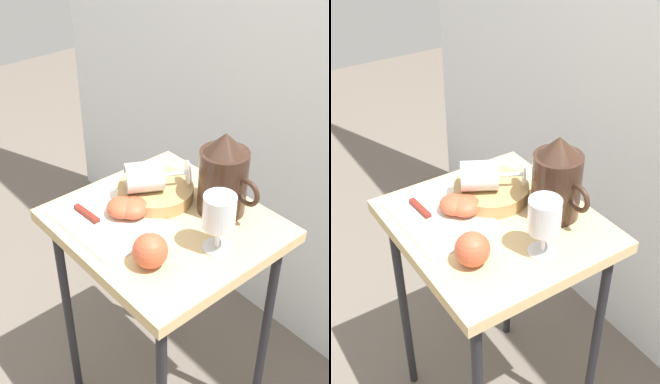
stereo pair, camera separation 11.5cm
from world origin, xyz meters
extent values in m
cube|color=white|center=(0.00, 0.52, 1.06)|extent=(2.40, 0.03, 2.11)
cube|color=tan|center=(0.00, 0.00, 0.68)|extent=(0.48, 0.44, 0.03)
cylinder|color=black|center=(-0.20, -0.18, 0.33)|extent=(0.02, 0.02, 0.66)
cylinder|color=black|center=(-0.20, 0.18, 0.33)|extent=(0.02, 0.02, 0.66)
cylinder|color=black|center=(0.20, 0.18, 0.33)|extent=(0.02, 0.02, 0.66)
cube|color=silver|center=(-0.08, -0.10, 0.70)|extent=(0.26, 0.20, 0.00)
cylinder|color=tan|center=(-0.08, 0.04, 0.71)|extent=(0.19, 0.19, 0.03)
cylinder|color=#382319|center=(0.05, 0.13, 0.77)|extent=(0.12, 0.12, 0.16)
cylinder|color=#D1661E|center=(0.05, 0.13, 0.74)|extent=(0.11, 0.11, 0.09)
cone|color=#382319|center=(0.05, 0.13, 0.88)|extent=(0.10, 0.10, 0.05)
torus|color=#382319|center=(0.13, 0.13, 0.78)|extent=(0.07, 0.01, 0.07)
cylinder|color=silver|center=(0.15, 0.02, 0.70)|extent=(0.06, 0.06, 0.00)
cylinder|color=silver|center=(0.15, 0.02, 0.73)|extent=(0.01, 0.01, 0.06)
cylinder|color=silver|center=(0.15, 0.02, 0.79)|extent=(0.07, 0.07, 0.08)
cylinder|color=#D1661E|center=(0.15, 0.02, 0.78)|extent=(0.06, 0.06, 0.04)
cylinder|color=silver|center=(-0.09, 0.01, 0.77)|extent=(0.11, 0.11, 0.07)
cylinder|color=silver|center=(-0.05, 0.08, 0.77)|extent=(0.04, 0.06, 0.01)
cylinder|color=silver|center=(-0.04, 0.11, 0.77)|extent=(0.05, 0.03, 0.06)
ellipsoid|color=#C15133|center=(-0.08, -0.06, 0.72)|extent=(0.08, 0.08, 0.04)
ellipsoid|color=#C15133|center=(-0.06, -0.05, 0.72)|extent=(0.08, 0.08, 0.04)
sphere|color=#C15133|center=(0.10, -0.12, 0.73)|extent=(0.08, 0.08, 0.08)
cube|color=silver|center=(-0.02, -0.13, 0.70)|extent=(0.13, 0.02, 0.00)
cube|color=maroon|center=(-0.13, -0.13, 0.70)|extent=(0.09, 0.02, 0.01)
camera|label=1|loc=(0.73, -0.62, 1.42)|focal=48.03mm
camera|label=2|loc=(0.80, -0.53, 1.42)|focal=48.03mm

